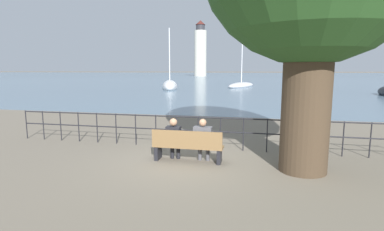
# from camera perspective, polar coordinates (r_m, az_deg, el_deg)

# --- Properties ---
(ground_plane) EXTENTS (1000.00, 1000.00, 0.00)m
(ground_plane) POSITION_cam_1_polar(r_m,az_deg,el_deg) (8.49, -0.74, -8.65)
(ground_plane) COLOR #706656
(harbor_water) EXTENTS (600.00, 300.00, 0.01)m
(harbor_water) POSITION_cam_1_polar(r_m,az_deg,el_deg) (166.07, 12.01, 7.59)
(harbor_water) COLOR slate
(harbor_water) RESTS_ON ground_plane
(park_bench) EXTENTS (1.96, 0.45, 0.90)m
(park_bench) POSITION_cam_1_polar(r_m,az_deg,el_deg) (8.31, -0.85, -5.89)
(park_bench) COLOR brown
(park_bench) RESTS_ON ground_plane
(seated_person_left) EXTENTS (0.40, 0.35, 1.20)m
(seated_person_left) POSITION_cam_1_polar(r_m,az_deg,el_deg) (8.43, -3.48, -4.11)
(seated_person_left) COLOR black
(seated_person_left) RESTS_ON ground_plane
(seated_person_right) EXTENTS (0.50, 0.35, 1.21)m
(seated_person_right) POSITION_cam_1_polar(r_m,az_deg,el_deg) (8.24, 2.09, -4.36)
(seated_person_right) COLOR #4C4C51
(seated_person_right) RESTS_ON ground_plane
(promenade_railing) EXTENTS (13.04, 0.04, 1.05)m
(promenade_railing) POSITION_cam_1_polar(r_m,az_deg,el_deg) (9.67, 1.19, -2.26)
(promenade_railing) COLOR black
(promenade_railing) RESTS_ON ground_plane
(sailboat_0) EXTENTS (4.70, 8.78, 8.83)m
(sailboat_0) POSITION_cam_1_polar(r_m,az_deg,el_deg) (46.11, 9.37, 5.69)
(sailboat_0) COLOR silver
(sailboat_0) RESTS_ON ground_plane
(sailboat_1) EXTENTS (4.08, 8.18, 8.51)m
(sailboat_1) POSITION_cam_1_polar(r_m,az_deg,el_deg) (40.61, -4.24, 5.57)
(sailboat_1) COLOR white
(sailboat_1) RESTS_ON ground_plane
(harbor_lighthouse) EXTENTS (5.25, 5.25, 23.12)m
(harbor_lighthouse) POSITION_cam_1_polar(r_m,az_deg,el_deg) (129.77, 1.59, 12.28)
(harbor_lighthouse) COLOR beige
(harbor_lighthouse) RESTS_ON ground_plane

